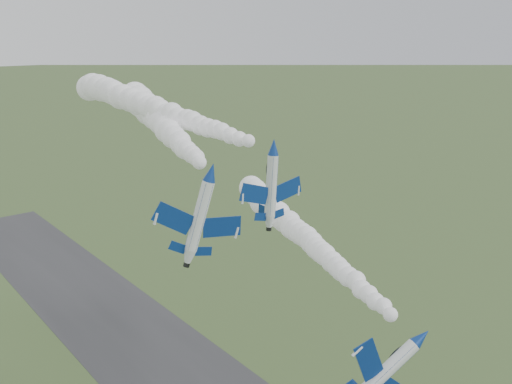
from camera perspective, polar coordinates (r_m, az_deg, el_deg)
jet_lead at (r=67.81m, az=16.30°, el=-13.79°), size 6.89×13.05×8.92m
smoke_trail_jet_lead at (r=91.53m, az=4.79°, el=-4.45°), size 20.37×54.47×4.87m
jet_pair_left at (r=66.61m, az=-4.47°, el=1.99°), size 10.60×12.77×4.10m
smoke_trail_jet_pair_left at (r=97.49m, az=-9.61°, el=6.98°), size 24.84×57.73×5.79m
jet_pair_right at (r=73.04m, az=1.83°, el=4.53°), size 10.12×12.23×3.05m
smoke_trail_jet_pair_right at (r=100.09m, az=-10.30°, el=8.30°), size 5.33×60.20×5.31m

